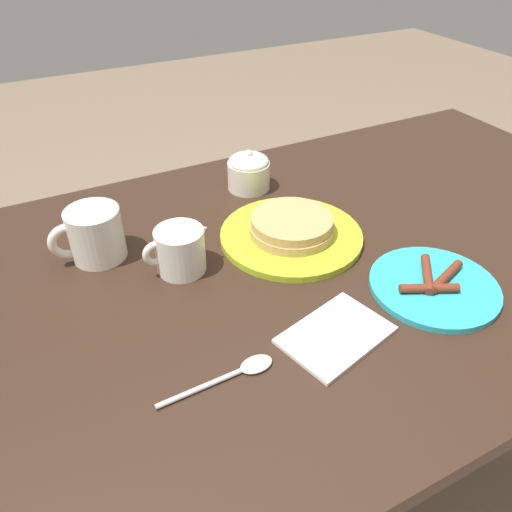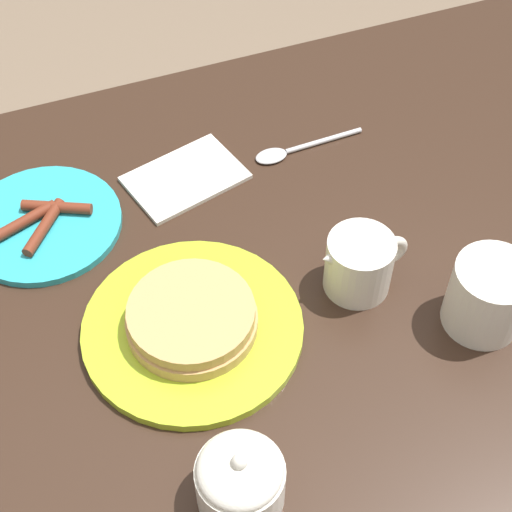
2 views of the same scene
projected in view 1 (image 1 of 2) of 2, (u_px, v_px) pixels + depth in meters
ground_plane at (278, 499)px, 1.29m from camera, size 8.00×8.00×0.00m
dining_table at (288, 315)px, 0.90m from camera, size 1.52×0.80×0.78m
pancake_plate at (291, 231)px, 0.87m from camera, size 0.25×0.25×0.04m
side_plate_bacon at (434, 286)px, 0.76m from camera, size 0.20×0.20×0.02m
coffee_mug at (94, 234)px, 0.81m from camera, size 0.12×0.09×0.09m
creamer_pitcher at (181, 249)px, 0.79m from camera, size 0.11×0.08×0.08m
sugar_bowl at (249, 171)px, 1.00m from camera, size 0.09×0.09×0.08m
napkin at (336, 335)px, 0.68m from camera, size 0.17×0.13×0.01m
spoon at (238, 372)px, 0.63m from camera, size 0.16×0.03×0.01m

